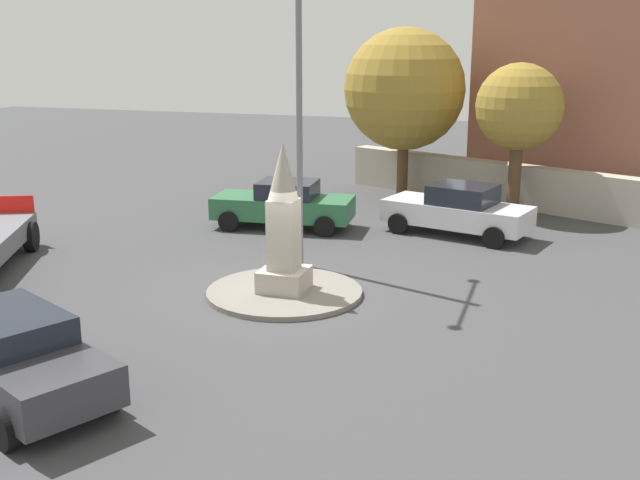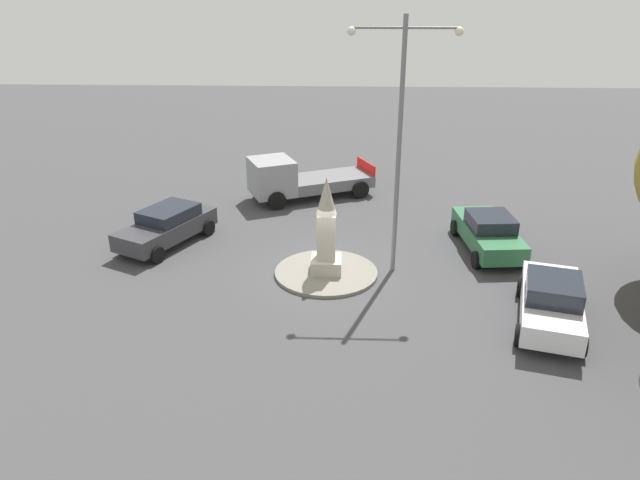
{
  "view_description": "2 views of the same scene",
  "coord_description": "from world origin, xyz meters",
  "views": [
    {
      "loc": [
        -16.03,
        -5.99,
        5.88
      ],
      "look_at": [
        0.55,
        -0.7,
        1.25
      ],
      "focal_mm": 42.98,
      "sensor_mm": 36.0,
      "label": 1
    },
    {
      "loc": [
        0.49,
        -19.26,
        9.77
      ],
      "look_at": [
        -0.23,
        0.16,
        1.26
      ],
      "focal_mm": 33.93,
      "sensor_mm": 36.0,
      "label": 2
    }
  ],
  "objects": [
    {
      "name": "ground_plane",
      "position": [
        0.0,
        0.0,
        0.0
      ],
      "size": [
        80.0,
        80.0,
        0.0
      ],
      "primitive_type": "plane",
      "color": "#424244"
    },
    {
      "name": "traffic_island",
      "position": [
        0.0,
        0.0,
        0.06
      ],
      "size": [
        3.67,
        3.67,
        0.12
      ],
      "primitive_type": "cylinder",
      "color": "gray",
      "rests_on": "ground"
    },
    {
      "name": "monument",
      "position": [
        0.0,
        0.0,
        1.64
      ],
      "size": [
        1.07,
        1.07,
        3.48
      ],
      "color": "#B2AA99",
      "rests_on": "traffic_island"
    },
    {
      "name": "streetlamp",
      "position": [
        2.39,
        0.44,
        5.24
      ],
      "size": [
        3.59,
        0.28,
        8.72
      ],
      "color": "slate",
      "rests_on": "ground"
    },
    {
      "name": "car_green_far_side",
      "position": [
        6.15,
        2.28,
        0.76
      ],
      "size": [
        2.24,
        4.5,
        1.51
      ],
      "color": "#2D6B42",
      "rests_on": "ground"
    },
    {
      "name": "car_white_approaching",
      "position": [
        6.88,
        -3.1,
        0.79
      ],
      "size": [
        2.86,
        4.69,
        1.57
      ],
      "color": "silver",
      "rests_on": "ground"
    },
    {
      "name": "car_dark_grey_parked_right",
      "position": [
        -6.34,
        2.46,
        0.77
      ],
      "size": [
        3.45,
        4.58,
        1.46
      ],
      "color": "#38383D",
      "rests_on": "ground"
    },
    {
      "name": "stone_boundary_wall",
      "position": [
        11.27,
        -5.09,
        0.76
      ],
      "size": [
        7.0,
        14.38,
        1.52
      ],
      "primitive_type": "cube",
      "rotation": [
        0.0,
        0.0,
        7.43
      ],
      "color": "#B2AA99",
      "rests_on": "ground"
    },
    {
      "name": "corner_building",
      "position": [
        16.43,
        -7.42,
        4.09
      ],
      "size": [
        10.56,
        10.02,
        8.18
      ],
      "primitive_type": "cube",
      "rotation": [
        0.0,
        0.0,
        7.43
      ],
      "color": "#935B47",
      "rests_on": "ground"
    },
    {
      "name": "tree_near_wall",
      "position": [
        10.44,
        -4.49,
        3.58
      ],
      "size": [
        2.89,
        2.89,
        5.07
      ],
      "color": "brown",
      "rests_on": "ground"
    },
    {
      "name": "tree_mid_cluster",
      "position": [
        12.37,
        -0.23,
        3.99
      ],
      "size": [
        4.5,
        4.5,
        6.25
      ],
      "color": "brown",
      "rests_on": "ground"
    }
  ]
}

